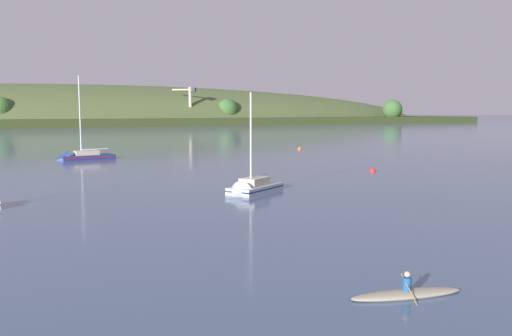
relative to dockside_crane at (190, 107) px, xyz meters
The scene contains 7 objects.
far_shoreline_hill 55.27m from the dockside_crane, 134.61° to the left, with size 509.80×127.81×38.74m.
dockside_crane is the anchor object (origin of this frame).
sailboat_near_mooring 172.10m from the dockside_crane, 117.53° to the right, with size 7.87×3.00×12.55m.
sailboat_midwater_white 202.87m from the dockside_crane, 111.25° to the right, with size 6.32×4.75×9.07m.
canoe_with_paddler 226.90m from the dockside_crane, 110.66° to the right, with size 4.38×2.01×1.02m.
mooring_buoy_foreground 190.57m from the dockside_crane, 106.64° to the right, with size 0.72×0.72×0.80m.
mooring_buoy_off_fishing_boat 157.00m from the dockside_crane, 105.73° to the right, with size 0.73×0.73×0.81m.
Camera 1 is at (-23.19, -5.27, 6.61)m, focal length 36.61 mm.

